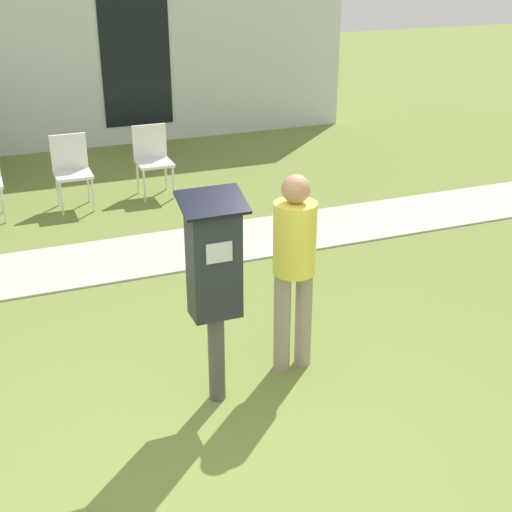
# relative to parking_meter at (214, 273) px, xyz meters

# --- Properties ---
(ground_plane) EXTENTS (40.00, 40.00, 0.00)m
(ground_plane) POSITION_rel_parking_meter_xyz_m (-0.29, -0.84, -1.02)
(ground_plane) COLOR olive
(sidewalk) EXTENTS (12.00, 1.10, 0.02)m
(sidewalk) POSITION_rel_parking_meter_xyz_m (-0.29, 2.72, -1.01)
(sidewalk) COLOR #B7B2A8
(sidewalk) RESTS_ON ground
(building_facade) EXTENTS (10.00, 0.26, 3.20)m
(building_facade) POSITION_rel_parking_meter_xyz_m (-0.29, 7.33, 0.58)
(building_facade) COLOR silver
(building_facade) RESTS_ON ground
(parking_meter) EXTENTS (0.44, 0.31, 1.59)m
(parking_meter) POSITION_rel_parking_meter_xyz_m (0.00, 0.00, 0.00)
(parking_meter) COLOR #4C4C4C
(parking_meter) RESTS_ON ground
(person_standing) EXTENTS (0.32, 0.32, 1.58)m
(person_standing) POSITION_rel_parking_meter_xyz_m (0.69, 0.19, -0.09)
(person_standing) COLOR gray
(person_standing) RESTS_ON ground
(outdoor_chair_middle) EXTENTS (0.44, 0.44, 0.90)m
(outdoor_chair_middle) POSITION_rel_parking_meter_xyz_m (-0.36, 4.54, -0.49)
(outdoor_chair_middle) COLOR white
(outdoor_chair_middle) RESTS_ON ground
(outdoor_chair_right) EXTENTS (0.44, 0.44, 0.90)m
(outdoor_chair_right) POSITION_rel_parking_meter_xyz_m (0.69, 4.65, -0.49)
(outdoor_chair_right) COLOR white
(outdoor_chair_right) RESTS_ON ground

